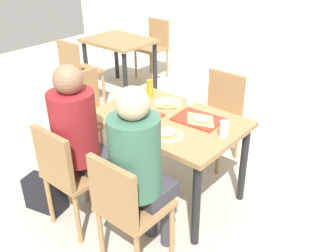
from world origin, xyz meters
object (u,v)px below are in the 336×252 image
object	(u,v)px
paper_plate_center	(168,103)
background_chair_near	(77,69)
tray_red_near	(137,115)
background_chair_far	(155,44)
condiment_bottle	(150,89)
chair_left_end	(90,110)
chair_far_side	(219,110)
pizza_slice_b	(200,119)
tray_red_far	(198,119)
foil_bundle	(121,97)
pizza_slice_d	(168,134)
pizza_slice_a	(140,114)
plastic_cup_a	(190,98)
main_table	(168,129)
paper_plate_near_edge	(168,135)
person_in_red	(80,134)
pizza_slice_c	(168,103)
background_table	(119,48)
person_in_brown_jacket	(140,163)
soda_can	(224,129)
chair_near_left	(68,171)
handbag	(45,194)
plastic_cup_b	(142,129)
plastic_cup_c	(130,95)

from	to	relation	value
paper_plate_center	background_chair_near	distance (m)	1.92
tray_red_near	background_chair_far	world-z (taller)	background_chair_far
condiment_bottle	chair_left_end	bearing A→B (deg)	-159.97
chair_far_side	pizza_slice_b	bearing A→B (deg)	-70.70
tray_red_far	condiment_bottle	distance (m)	0.60
chair_left_end	foil_bundle	bearing A→B (deg)	-2.37
condiment_bottle	pizza_slice_d	bearing A→B (deg)	-37.52
pizza_slice_a	plastic_cup_a	bearing A→B (deg)	72.07
main_table	pizza_slice_b	distance (m)	0.28
paper_plate_near_edge	pizza_slice_b	distance (m)	0.33
person_in_red	pizza_slice_c	distance (m)	0.83
main_table	background_table	xyz separation A→B (m)	(-2.02, 1.41, -0.03)
tray_red_near	pizza_slice_b	xyz separation A→B (m)	(0.44, 0.25, 0.02)
background_chair_near	tray_red_near	bearing A→B (deg)	-23.97
chair_far_side	tray_red_far	distance (m)	0.72
tray_red_near	chair_left_end	bearing A→B (deg)	169.87
pizza_slice_a	pizza_slice_d	distance (m)	0.37
chair_far_side	person_in_brown_jacket	xyz separation A→B (m)	(0.29, -1.41, 0.25)
person_in_red	tray_red_far	xyz separation A→B (m)	(0.50, 0.75, -0.02)
soda_can	person_in_red	bearing A→B (deg)	-140.47
tray_red_far	pizza_slice_d	xyz separation A→B (m)	(-0.02, -0.34, 0.01)
condiment_bottle	background_chair_far	world-z (taller)	condiment_bottle
tray_red_near	soda_can	world-z (taller)	soda_can
paper_plate_near_edge	pizza_slice_c	distance (m)	0.52
main_table	chair_near_left	xyz separation A→B (m)	(-0.29, -0.77, -0.12)
chair_left_end	tray_red_near	bearing A→B (deg)	-10.13
chair_near_left	handbag	world-z (taller)	chair_near_left
plastic_cup_b	plastic_cup_c	xyz separation A→B (m)	(-0.50, 0.39, 0.00)
tray_red_near	background_table	size ratio (longest dim) A/B	0.40
pizza_slice_d	chair_left_end	bearing A→B (deg)	169.27
plastic_cup_c	foil_bundle	xyz separation A→B (m)	(-0.03, -0.08, 0.00)
paper_plate_near_edge	pizza_slice_a	size ratio (longest dim) A/B	0.79
main_table	pizza_slice_a	distance (m)	0.25
paper_plate_near_edge	pizza_slice_c	bearing A→B (deg)	128.99
background_chair_near	pizza_slice_b	bearing A→B (deg)	-14.01
person_in_brown_jacket	background_chair_near	bearing A→B (deg)	150.60
tray_red_near	background_chair_near	distance (m)	2.00
tray_red_far	background_table	size ratio (longest dim) A/B	0.40
chair_left_end	foil_bundle	distance (m)	0.54
main_table	person_in_red	world-z (taller)	person_in_red
main_table	handbag	xyz separation A→B (m)	(-0.64, -0.79, -0.49)
pizza_slice_a	chair_left_end	bearing A→B (deg)	170.77
tray_red_near	plastic_cup_c	xyz separation A→B (m)	(-0.26, 0.20, 0.04)
main_table	pizza_slice_a	size ratio (longest dim) A/B	4.19
pizza_slice_b	plastic_cup_b	size ratio (longest dim) A/B	2.77
pizza_slice_a	plastic_cup_a	distance (m)	0.48
background_table	main_table	bearing A→B (deg)	-34.78
person_in_red	paper_plate_center	distance (m)	0.86
tray_red_near	plastic_cup_b	xyz separation A→B (m)	(0.23, -0.20, 0.04)
tray_red_far	paper_plate_center	distance (m)	0.39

